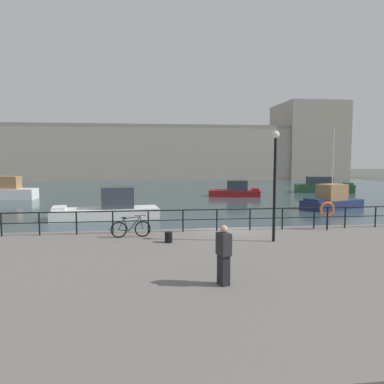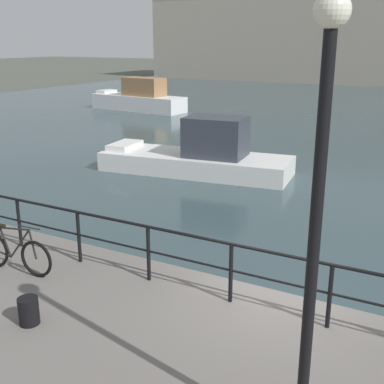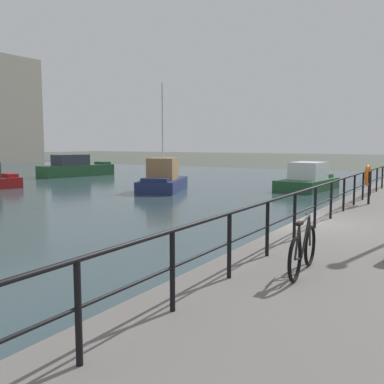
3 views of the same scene
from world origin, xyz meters
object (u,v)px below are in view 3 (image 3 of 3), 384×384
(moored_white_yacht, at_px, (75,168))
(life_ring_stand, at_px, (368,177))
(parked_bicycle, at_px, (303,250))
(moored_cabin_cruiser, at_px, (308,180))
(moored_red_daysailer, at_px, (163,179))

(moored_white_yacht, height_order, life_ring_stand, life_ring_stand)
(moored_white_yacht, relative_size, parked_bicycle, 4.26)
(moored_cabin_cruiser, bearing_deg, moored_red_daysailer, 129.35)
(parked_bicycle, relative_size, life_ring_stand, 1.27)
(moored_white_yacht, bearing_deg, moored_red_daysailer, -101.76)
(moored_cabin_cruiser, height_order, moored_red_daysailer, moored_red_daysailer)
(moored_white_yacht, relative_size, moored_cabin_cruiser, 1.39)
(moored_cabin_cruiser, distance_m, parked_bicycle, 23.61)
(moored_cabin_cruiser, relative_size, moored_red_daysailer, 0.77)
(moored_white_yacht, xyz_separation_m, moored_cabin_cruiser, (-1.02, -22.79, -0.10))
(moored_red_daysailer, relative_size, life_ring_stand, 5.06)
(parked_bicycle, bearing_deg, moored_cabin_cruiser, 12.34)
(moored_red_daysailer, xyz_separation_m, life_ring_stand, (-7.67, -14.10, 1.20))
(moored_white_yacht, height_order, parked_bicycle, moored_white_yacht)
(moored_cabin_cruiser, distance_m, life_ring_stand, 14.51)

